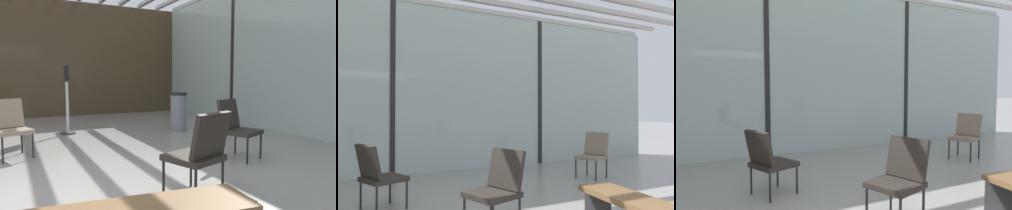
{
  "view_description": "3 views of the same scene",
  "coord_description": "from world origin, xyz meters",
  "views": [
    {
      "loc": [
        3.07,
        -0.1,
        1.19
      ],
      "look_at": [
        -1.87,
        2.43,
        0.7
      ],
      "focal_mm": 33.25,
      "sensor_mm": 36.0,
      "label": 1
    },
    {
      "loc": [
        -1.04,
        -1.72,
        1.31
      ],
      "look_at": [
        1.79,
        3.71,
        1.4
      ],
      "focal_mm": 35.37,
      "sensor_mm": 36.0,
      "label": 2
    },
    {
      "loc": [
        -1.41,
        -1.01,
        1.44
      ],
      "look_at": [
        1.9,
        5.48,
        0.96
      ],
      "focal_mm": 32.58,
      "sensor_mm": 36.0,
      "label": 3
    }
  ],
  "objects": [
    {
      "name": "glass_curtain_wall",
      "position": [
        0.0,
        5.2,
        1.76
      ],
      "size": [
        14.0,
        0.08,
        3.52
      ],
      "primitive_type": "cube",
      "color": "#A3B7B2",
      "rests_on": "ground"
    },
    {
      "name": "window_mullion_1",
      "position": [
        0.0,
        5.2,
        1.76
      ],
      "size": [
        0.1,
        0.12,
        3.52
      ],
      "primitive_type": "cube",
      "color": "black",
      "rests_on": "ground"
    },
    {
      "name": "window_mullion_2",
      "position": [
        3.5,
        5.2,
        1.76
      ],
      "size": [
        0.1,
        0.12,
        3.52
      ],
      "primitive_type": "cube",
      "color": "black",
      "rests_on": "ground"
    },
    {
      "name": "parked_airplane",
      "position": [
        -0.65,
        10.68,
        2.28
      ],
      "size": [
        13.52,
        4.56,
        4.56
      ],
      "color": "silver",
      "rests_on": "ground"
    },
    {
      "name": "lounge_chair_0",
      "position": [
        0.56,
        1.54,
        0.49
      ],
      "size": [
        0.65,
        0.62,
        0.87
      ],
      "rotation": [
        0.0,
        0.0,
        5.02
      ],
      "color": "#28231E",
      "rests_on": "ground"
    },
    {
      "name": "lounge_chair_2",
      "position": [
        -0.53,
        2.87,
        0.49
      ],
      "size": [
        0.67,
        0.64,
        0.87
      ],
      "rotation": [
        0.0,
        0.0,
        1.95
      ],
      "color": "#28231E",
      "rests_on": "ground"
    },
    {
      "name": "lounge_chair_3",
      "position": [
        3.45,
        3.2,
        0.49
      ],
      "size": [
        0.65,
        0.63,
        0.87
      ],
      "rotation": [
        0.0,
        0.0,
        5.05
      ],
      "color": "#7F705B",
      "rests_on": "ground"
    }
  ]
}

